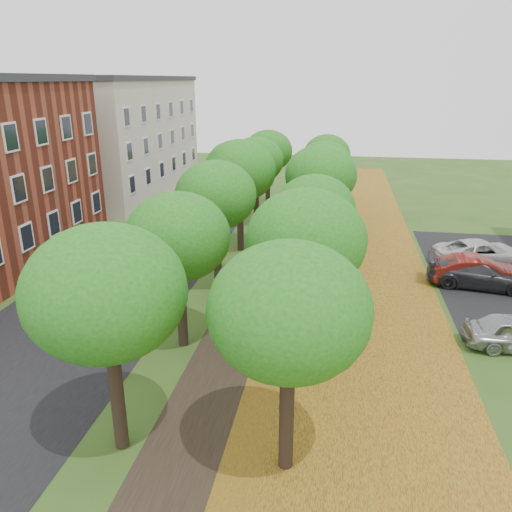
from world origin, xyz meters
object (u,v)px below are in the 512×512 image
at_px(car_white, 482,253).
at_px(bench, 257,324).
at_px(car_grey, 479,273).
at_px(car_red, 478,271).

bearing_deg(car_white, bench, 116.24).
height_order(bench, car_white, car_white).
bearing_deg(car_grey, bench, 131.48).
bearing_deg(car_red, bench, 123.55).
bearing_deg(car_red, car_grey, 179.61).
relative_size(car_grey, car_white, 0.95).
distance_m(bench, car_white, 15.23).
relative_size(car_red, car_white, 0.87).
height_order(car_grey, car_white, car_white).
xyz_separation_m(car_red, car_white, (0.97, 3.12, -0.02)).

